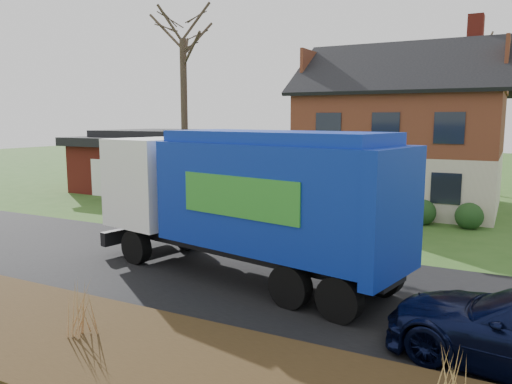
% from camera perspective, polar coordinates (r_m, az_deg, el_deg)
% --- Properties ---
extents(ground, '(120.00, 120.00, 0.00)m').
position_cam_1_polar(ground, '(14.34, -3.58, -9.41)').
color(ground, '#2E531B').
rests_on(ground, ground).
extents(road, '(80.00, 7.00, 0.02)m').
position_cam_1_polar(road, '(14.33, -3.58, -9.37)').
color(road, black).
rests_on(road, ground).
extents(mulch_verge, '(80.00, 3.50, 0.30)m').
position_cam_1_polar(mulch_verge, '(10.42, -19.43, -16.05)').
color(mulch_verge, '#2F200F').
rests_on(mulch_verge, ground).
extents(main_house, '(12.95, 8.95, 9.26)m').
position_cam_1_polar(main_house, '(26.19, 15.32, 7.32)').
color(main_house, beige).
rests_on(main_house, ground).
extents(ranch_house, '(9.80, 8.20, 3.70)m').
position_cam_1_polar(ranch_house, '(31.30, -10.18, 3.54)').
color(ranch_house, maroon).
rests_on(ranch_house, ground).
extents(garbage_truck, '(9.79, 4.39, 4.06)m').
position_cam_1_polar(garbage_truck, '(13.52, -1.23, -0.28)').
color(garbage_truck, black).
rests_on(garbage_truck, ground).
extents(silver_sedan, '(4.37, 2.28, 1.37)m').
position_cam_1_polar(silver_sedan, '(19.55, -7.17, -2.57)').
color(silver_sedan, '#A2A5AA').
rests_on(silver_sedan, ground).
extents(tree_front_west, '(3.93, 3.93, 11.69)m').
position_cam_1_polar(tree_front_west, '(26.91, -8.43, 19.55)').
color(tree_front_west, '#3D3024').
rests_on(tree_front_west, ground).
extents(tree_back, '(3.39, 3.39, 10.74)m').
position_cam_1_polar(tree_back, '(33.05, 23.72, 15.65)').
color(tree_back, '#423427').
rests_on(tree_back, ground).
extents(grass_clump_mid, '(0.38, 0.31, 1.05)m').
position_cam_1_polar(grass_clump_mid, '(10.20, -19.28, -12.46)').
color(grass_clump_mid, '#A37647').
rests_on(grass_clump_mid, mulch_verge).
extents(grass_clump_east, '(0.36, 0.30, 0.90)m').
position_cam_1_polar(grass_clump_east, '(7.96, 21.64, -19.33)').
color(grass_clump_east, tan).
rests_on(grass_clump_east, mulch_verge).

